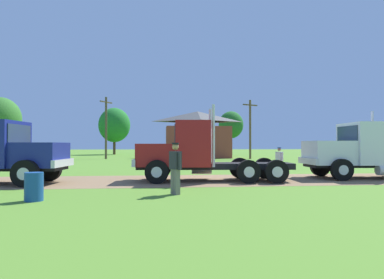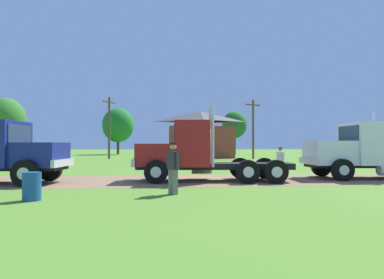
{
  "view_description": "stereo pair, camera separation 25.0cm",
  "coord_description": "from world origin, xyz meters",
  "px_view_note": "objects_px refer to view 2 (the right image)",
  "views": [
    {
      "loc": [
        -1.82,
        -16.08,
        1.74
      ],
      "look_at": [
        -0.13,
        0.86,
        1.99
      ],
      "focal_mm": 31.18,
      "sensor_mm": 36.0,
      "label": 1
    },
    {
      "loc": [
        -1.57,
        -16.11,
        1.74
      ],
      "look_at": [
        -0.13,
        0.86,
        1.99
      ],
      "focal_mm": 31.18,
      "sensor_mm": 36.0,
      "label": 2
    }
  ],
  "objects_px": {
    "truck_near_right": "(380,152)",
    "visitor_standing_near": "(173,166)",
    "truck_foreground_white": "(192,154)",
    "truck_near_left": "(4,154)",
    "visitor_far_side": "(280,159)",
    "utility_pole_far": "(253,127)",
    "steel_barrel": "(32,186)",
    "utility_pole_near": "(109,126)",
    "shed_building": "(200,135)"
  },
  "relations": [
    {
      "from": "truck_near_right",
      "to": "visitor_standing_near",
      "type": "xyz_separation_m",
      "value": [
        -10.72,
        -4.6,
        -0.34
      ]
    },
    {
      "from": "truck_foreground_white",
      "to": "truck_near_left",
      "type": "bearing_deg",
      "value": -177.32
    },
    {
      "from": "visitor_far_side",
      "to": "utility_pole_far",
      "type": "xyz_separation_m",
      "value": [
        3.74,
        19.77,
        2.95
      ]
    },
    {
      "from": "steel_barrel",
      "to": "utility_pole_near",
      "type": "height_order",
      "value": "utility_pole_near"
    },
    {
      "from": "truck_near_left",
      "to": "shed_building",
      "type": "relative_size",
      "value": 0.85
    },
    {
      "from": "truck_near_right",
      "to": "utility_pole_near",
      "type": "xyz_separation_m",
      "value": [
        -17.59,
        24.4,
        2.62
      ]
    },
    {
      "from": "visitor_standing_near",
      "to": "utility_pole_far",
      "type": "bearing_deg",
      "value": 69.39
    },
    {
      "from": "visitor_far_side",
      "to": "utility_pole_far",
      "type": "height_order",
      "value": "utility_pole_far"
    },
    {
      "from": "truck_near_right",
      "to": "steel_barrel",
      "type": "relative_size",
      "value": 8.91
    },
    {
      "from": "steel_barrel",
      "to": "utility_pole_near",
      "type": "bearing_deg",
      "value": 94.74
    },
    {
      "from": "visitor_standing_near",
      "to": "utility_pole_near",
      "type": "height_order",
      "value": "utility_pole_near"
    },
    {
      "from": "visitor_far_side",
      "to": "truck_near_left",
      "type": "bearing_deg",
      "value": -164.31
    },
    {
      "from": "steel_barrel",
      "to": "truck_near_right",
      "type": "bearing_deg",
      "value": 20.01
    },
    {
      "from": "truck_foreground_white",
      "to": "visitor_far_side",
      "type": "height_order",
      "value": "truck_foreground_white"
    },
    {
      "from": "truck_foreground_white",
      "to": "visitor_standing_near",
      "type": "height_order",
      "value": "truck_foreground_white"
    },
    {
      "from": "truck_near_right",
      "to": "utility_pole_near",
      "type": "bearing_deg",
      "value": 125.79
    },
    {
      "from": "truck_near_left",
      "to": "visitor_standing_near",
      "type": "height_order",
      "value": "truck_near_left"
    },
    {
      "from": "steel_barrel",
      "to": "utility_pole_near",
      "type": "relative_size",
      "value": 0.12
    },
    {
      "from": "truck_foreground_white",
      "to": "steel_barrel",
      "type": "height_order",
      "value": "truck_foreground_white"
    },
    {
      "from": "utility_pole_near",
      "to": "visitor_standing_near",
      "type": "bearing_deg",
      "value": -76.67
    },
    {
      "from": "truck_near_left",
      "to": "shed_building",
      "type": "distance_m",
      "value": 30.19
    },
    {
      "from": "shed_building",
      "to": "visitor_far_side",
      "type": "bearing_deg",
      "value": -84.77
    },
    {
      "from": "truck_foreground_white",
      "to": "truck_near_left",
      "type": "distance_m",
      "value": 8.43
    },
    {
      "from": "truck_near_left",
      "to": "truck_near_right",
      "type": "xyz_separation_m",
      "value": [
        18.13,
        0.79,
        0.02
      ]
    },
    {
      "from": "visitor_far_side",
      "to": "visitor_standing_near",
      "type": "bearing_deg",
      "value": -130.48
    },
    {
      "from": "truck_near_right",
      "to": "visitor_far_side",
      "type": "xyz_separation_m",
      "value": [
        -4.11,
        3.14,
        -0.49
      ]
    },
    {
      "from": "visitor_far_side",
      "to": "shed_building",
      "type": "distance_m",
      "value": 23.98
    },
    {
      "from": "shed_building",
      "to": "utility_pole_near",
      "type": "bearing_deg",
      "value": -167.39
    },
    {
      "from": "truck_foreground_white",
      "to": "truck_near_right",
      "type": "distance_m",
      "value": 9.71
    },
    {
      "from": "truck_foreground_white",
      "to": "steel_barrel",
      "type": "distance_m",
      "value": 7.49
    },
    {
      "from": "truck_near_left",
      "to": "utility_pole_near",
      "type": "height_order",
      "value": "utility_pole_near"
    },
    {
      "from": "steel_barrel",
      "to": "shed_building",
      "type": "relative_size",
      "value": 0.1
    },
    {
      "from": "steel_barrel",
      "to": "truck_near_left",
      "type": "bearing_deg",
      "value": 122.58
    },
    {
      "from": "truck_foreground_white",
      "to": "visitor_standing_near",
      "type": "distance_m",
      "value": 4.33
    },
    {
      "from": "truck_near_left",
      "to": "utility_pole_far",
      "type": "bearing_deg",
      "value": 53.17
    },
    {
      "from": "shed_building",
      "to": "truck_near_left",
      "type": "bearing_deg",
      "value": -113.11
    },
    {
      "from": "truck_foreground_white",
      "to": "visitor_far_side",
      "type": "relative_size",
      "value": 4.82
    },
    {
      "from": "utility_pole_far",
      "to": "utility_pole_near",
      "type": "bearing_deg",
      "value": 175.05
    },
    {
      "from": "truck_near_left",
      "to": "truck_near_right",
      "type": "bearing_deg",
      "value": 2.51
    },
    {
      "from": "truck_foreground_white",
      "to": "truck_near_left",
      "type": "xyz_separation_m",
      "value": [
        -8.42,
        -0.39,
        0.01
      ]
    },
    {
      "from": "truck_near_left",
      "to": "utility_pole_far",
      "type": "xyz_separation_m",
      "value": [
        17.75,
        23.71,
        2.48
      ]
    },
    {
      "from": "utility_pole_far",
      "to": "truck_near_left",
      "type": "bearing_deg",
      "value": -126.83
    },
    {
      "from": "truck_foreground_white",
      "to": "steel_barrel",
      "type": "relative_size",
      "value": 8.61
    },
    {
      "from": "truck_foreground_white",
      "to": "visitor_far_side",
      "type": "bearing_deg",
      "value": 32.35
    },
    {
      "from": "truck_foreground_white",
      "to": "truck_near_right",
      "type": "bearing_deg",
      "value": 2.36
    },
    {
      "from": "truck_near_left",
      "to": "visitor_far_side",
      "type": "xyz_separation_m",
      "value": [
        14.01,
        3.94,
        -0.47
      ]
    },
    {
      "from": "truck_foreground_white",
      "to": "visitor_standing_near",
      "type": "xyz_separation_m",
      "value": [
        -1.02,
        -4.2,
        -0.3
      ]
    },
    {
      "from": "truck_near_left",
      "to": "utility_pole_far",
      "type": "distance_m",
      "value": 29.72
    },
    {
      "from": "utility_pole_near",
      "to": "truck_near_left",
      "type": "bearing_deg",
      "value": -91.21
    },
    {
      "from": "steel_barrel",
      "to": "shed_building",
      "type": "height_order",
      "value": "shed_building"
    }
  ]
}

